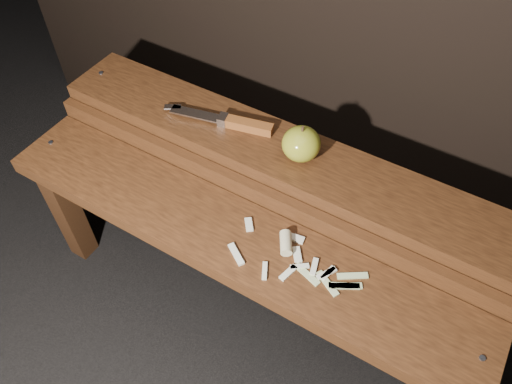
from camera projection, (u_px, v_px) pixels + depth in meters
The scene contains 6 objects.
ground at pixel (246, 303), 1.47m from camera, with size 60.00×60.00×0.00m, color black.
bench_front_tier at pixel (229, 253), 1.16m from camera, with size 1.20×0.20×0.42m.
bench_rear_tier at pixel (278, 173), 1.24m from camera, with size 1.20×0.21×0.50m.
apple at pixel (301, 144), 1.13m from camera, with size 0.09×0.09×0.09m.
knife at pixel (235, 123), 1.22m from camera, with size 0.28×0.09×0.03m.
apple_scraps at pixel (296, 256), 1.07m from camera, with size 0.30×0.14×0.03m.
Camera 1 is at (0.38, -0.58, 1.34)m, focal length 35.00 mm.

